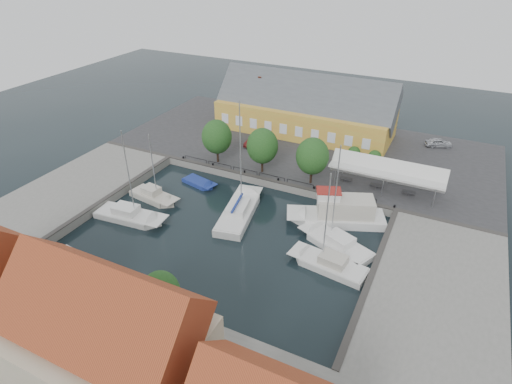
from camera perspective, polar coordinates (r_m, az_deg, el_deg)
ground at (r=49.24m, az=-3.08°, el=-4.70°), size 140.00×140.00×0.00m
north_quay at (r=67.31m, az=6.41°, el=5.89°), size 56.00×26.00×1.00m
west_quay at (r=60.22m, az=-22.74°, el=0.39°), size 12.00×24.00×1.00m
east_quay at (r=43.17m, az=22.67°, el=-12.63°), size 12.00×24.00×1.00m
south_bank at (r=37.05m, az=-20.07°, el=-20.87°), size 56.00×14.00×1.00m
quay_edge_fittings at (r=52.14m, az=-0.58°, el=-1.05°), size 56.00×24.72×0.40m
warehouse at (r=71.31m, az=6.15°, el=10.76°), size 28.56×14.00×9.55m
tent_canopy at (r=55.55m, az=17.10°, el=2.71°), size 14.00×4.00×2.83m
quay_trees at (r=56.89m, az=0.85°, el=6.15°), size 18.20×4.20×6.30m
car_silver at (r=71.45m, az=23.17°, el=6.07°), size 4.27×2.95×1.35m
car_red at (r=66.44m, az=-0.34°, el=6.85°), size 1.59×4.08×1.32m
center_sailboat at (r=51.01m, az=-2.28°, el=-2.79°), size 5.19×11.04×14.43m
trawler at (r=50.42m, az=11.10°, el=-2.97°), size 11.66×7.32×5.00m
east_boat_a at (r=46.87m, az=10.70°, el=-6.95°), size 9.00×6.08×12.22m
east_boat_b at (r=44.04m, az=9.76°, el=-9.67°), size 8.38×3.74×11.11m
west_boat_b at (r=55.73m, az=-13.50°, el=-0.69°), size 7.14×3.34×9.64m
west_boat_c at (r=52.62m, az=-16.50°, el=-3.18°), size 9.06×3.60×11.87m
launch_sw at (r=48.32m, az=-23.20°, el=-8.23°), size 4.80×2.29×0.98m
launch_nw at (r=58.12m, az=-7.58°, el=1.14°), size 5.29×3.09×0.88m
townhouses at (r=31.19m, az=-22.15°, el=-18.83°), size 36.30×8.50×12.00m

